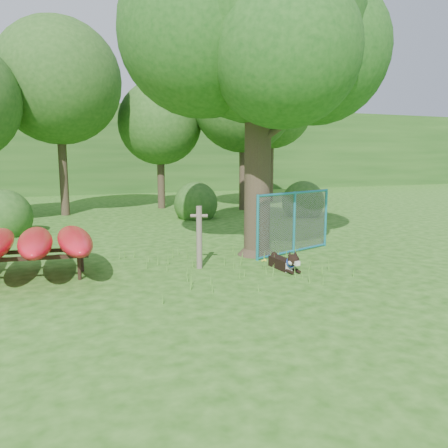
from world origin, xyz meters
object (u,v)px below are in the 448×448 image
object	(u,v)px
kayak_rack	(15,243)
fence_section	(294,222)
husky_dog	(285,262)
oak_tree	(257,31)

from	to	relation	value
kayak_rack	fence_section	xyz separation A→B (m)	(6.69, 0.11, 0.04)
kayak_rack	fence_section	bearing A→B (deg)	8.60
husky_dog	fence_section	size ratio (longest dim) A/B	0.42
oak_tree	kayak_rack	distance (m)	7.42
oak_tree	husky_dog	xyz separation A→B (m)	(-0.05, -1.73, -5.40)
fence_section	husky_dog	bearing A→B (deg)	-145.07
oak_tree	husky_dog	distance (m)	5.66
husky_dog	fence_section	distance (m)	1.97
oak_tree	fence_section	xyz separation A→B (m)	(1.04, -0.22, -4.75)
fence_section	oak_tree	bearing A→B (deg)	149.18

